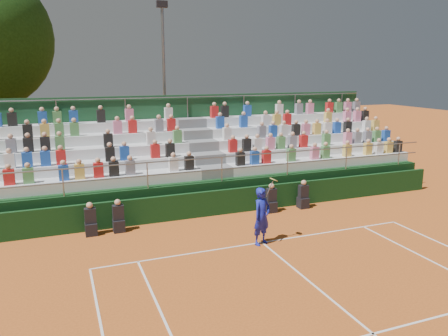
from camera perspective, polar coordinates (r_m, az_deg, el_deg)
name	(u,v)px	position (r m, az deg, el deg)	size (l,w,h in m)	color
ground	(262,243)	(14.73, 4.99, -9.68)	(90.00, 90.00, 0.00)	#C35C20
courtside_wall	(227,202)	(17.32, 0.36, -4.40)	(20.00, 0.15, 1.00)	black
line_officials	(203,209)	(16.55, -2.75, -5.32)	(8.84, 0.40, 1.19)	black
grandstand	(201,170)	(20.11, -2.99, -0.24)	(20.00, 5.20, 4.40)	black
tennis_player	(262,216)	(14.30, 4.97, -6.29)	(0.94, 0.69, 2.22)	#161FA8
floodlight_mast	(164,75)	(25.28, -7.84, 11.98)	(0.60, 0.25, 9.24)	gray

